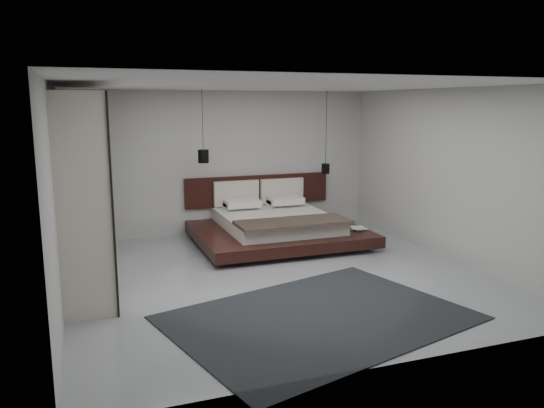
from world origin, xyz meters
name	(u,v)px	position (x,y,z in m)	size (l,w,h in m)	color
floor	(278,275)	(0.00, 0.00, 0.00)	(6.00, 6.00, 0.00)	#96999E
ceiling	(278,85)	(0.00, 0.00, 2.80)	(6.00, 6.00, 0.00)	white
wall_back	(225,162)	(0.00, 3.00, 1.40)	(6.00, 6.00, 0.00)	#B6B6B3
wall_front	(390,228)	(0.00, -3.00, 1.40)	(6.00, 6.00, 0.00)	#B6B6B3
wall_left	(57,195)	(-3.00, 0.00, 1.40)	(6.00, 6.00, 0.00)	#B6B6B3
wall_right	(448,174)	(3.00, 0.00, 1.40)	(6.00, 6.00, 0.00)	#B6B6B3
lattice_screen	(66,178)	(-2.95, 2.45, 1.30)	(0.05, 0.90, 2.60)	black
bed	(276,225)	(0.67, 1.90, 0.30)	(3.02, 2.49, 1.12)	black
book_lower	(353,229)	(1.91, 1.21, 0.30)	(0.24, 0.32, 0.03)	#99724C
book_upper	(352,228)	(1.89, 1.18, 0.32)	(0.19, 0.26, 0.02)	#99724C
pendant_left	(203,156)	(-0.57, 2.40, 1.60)	(0.20, 0.20, 1.33)	black
pendant_right	(325,168)	(1.91, 2.40, 1.28)	(0.16, 0.16, 1.63)	black
wardrobe	(83,192)	(-2.70, 0.52, 1.35)	(0.65, 2.74, 2.69)	beige
rug	(319,318)	(-0.11, -1.70, 0.01)	(3.45, 2.46, 0.01)	black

